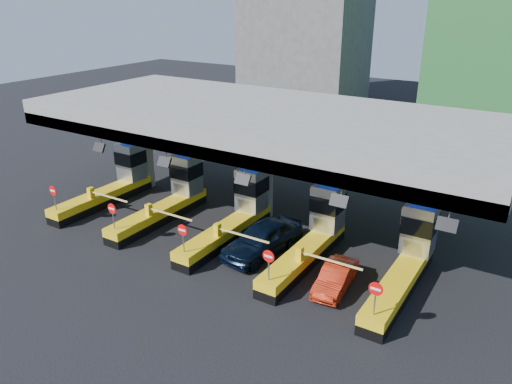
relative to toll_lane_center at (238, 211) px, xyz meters
The scene contains 10 objects.
ground 1.42m from the toll_lane_center, 90.42° to the right, with size 120.00×120.00×0.00m, color black.
toll_canopy 5.40m from the toll_lane_center, 90.02° to the left, with size 28.00×12.09×7.00m.
toll_lane_far_left 10.00m from the toll_lane_center, behind, with size 4.43×8.00×4.16m.
toll_lane_left 5.00m from the toll_lane_center, behind, with size 4.43×8.00×4.16m.
toll_lane_center is the anchor object (origin of this frame).
toll_lane_right 5.00m from the toll_lane_center, ahead, with size 4.43×8.00×4.16m.
toll_lane_far_right 10.00m from the toll_lane_center, ahead, with size 4.43×8.00×4.16m.
bg_building_concrete 39.11m from the toll_lane_center, 111.40° to the left, with size 14.00×10.00×18.00m, color #4C4C49.
van 2.90m from the toll_lane_center, 28.06° to the right, with size 2.11×5.24×1.79m, color black.
red_car 7.73m from the toll_lane_center, 18.50° to the right, with size 1.27×3.66×1.20m, color #A3200C.
Camera 1 is at (14.97, -21.63, 13.30)m, focal length 35.00 mm.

